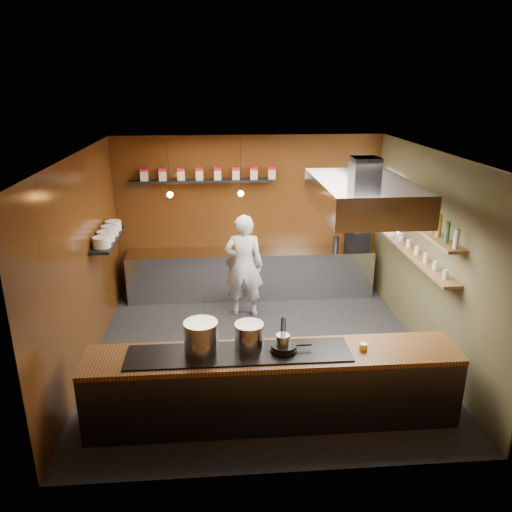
{
  "coord_description": "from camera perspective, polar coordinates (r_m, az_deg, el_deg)",
  "views": [
    {
      "loc": [
        -0.61,
        -6.68,
        3.92
      ],
      "look_at": [
        -0.04,
        0.4,
        1.42
      ],
      "focal_mm": 35.0,
      "sensor_mm": 36.0,
      "label": 1
    }
  ],
  "objects": [
    {
      "name": "prep_counter",
      "position": [
        9.53,
        -0.58,
        -1.96
      ],
      "size": [
        4.6,
        0.65,
        0.9
      ],
      "primitive_type": "cube",
      "color": "silver",
      "rests_on": "floor"
    },
    {
      "name": "espresso_machine",
      "position": [
        9.65,
        11.49,
        1.88
      ],
      "size": [
        0.45,
        0.44,
        0.35
      ],
      "primitive_type": "cube",
      "rotation": [
        0.0,
        0.0,
        0.35
      ],
      "color": "black",
      "rests_on": "prep_counter"
    },
    {
      "name": "window_pane",
      "position": [
        9.15,
        15.18,
        5.97
      ],
      "size": [
        0.0,
        1.0,
        1.0
      ],
      "primitive_type": "plane",
      "rotation": [
        1.57,
        0.0,
        -1.57
      ],
      "color": "white",
      "rests_on": "right_wall"
    },
    {
      "name": "tin_shelf",
      "position": [
        9.21,
        -6.36,
        8.52
      ],
      "size": [
        2.6,
        0.26,
        0.04
      ],
      "primitive_type": "cube",
      "color": "black",
      "rests_on": "back_wall"
    },
    {
      "name": "extractor_hood",
      "position": [
        6.72,
        12.14,
        6.8
      ],
      "size": [
        1.2,
        2.0,
        0.72
      ],
      "color": "#38383D",
      "rests_on": "ceiling"
    },
    {
      "name": "storage_tins",
      "position": [
        9.18,
        -5.45,
        9.35
      ],
      "size": [
        2.43,
        0.13,
        0.22
      ],
      "color": "beige",
      "rests_on": "tin_shelf"
    },
    {
      "name": "stockpot_large",
      "position": [
        5.85,
        -6.28,
        -9.21
      ],
      "size": [
        0.41,
        0.41,
        0.38
      ],
      "primitive_type": "cylinder",
      "rotation": [
        0.0,
        0.0,
        -0.05
      ],
      "color": "silver",
      "rests_on": "pass_counter"
    },
    {
      "name": "pass_counter",
      "position": [
        6.17,
        1.9,
        -14.63
      ],
      "size": [
        4.4,
        0.72,
        0.94
      ],
      "color": "#38383D",
      "rests_on": "floor"
    },
    {
      "name": "floor",
      "position": [
        7.77,
        0.56,
        -10.9
      ],
      "size": [
        5.0,
        5.0,
        0.0
      ],
      "primitive_type": "plane",
      "color": "black",
      "rests_on": "ground"
    },
    {
      "name": "ceiling",
      "position": [
        6.77,
        0.65,
        11.59
      ],
      "size": [
        5.0,
        5.0,
        0.0
      ],
      "primitive_type": "plane",
      "rotation": [
        3.14,
        0.0,
        0.0
      ],
      "color": "silver",
      "rests_on": "back_wall"
    },
    {
      "name": "bottle_shelf_lower",
      "position": [
        7.97,
        17.4,
        0.43
      ],
      "size": [
        0.26,
        2.8,
        0.04
      ],
      "primitive_type": "cube",
      "color": "olive",
      "rests_on": "right_wall"
    },
    {
      "name": "back_wall",
      "position": [
        9.51,
        -0.74,
        4.67
      ],
      "size": [
        5.0,
        0.0,
        5.0
      ],
      "primitive_type": "plane",
      "rotation": [
        1.57,
        0.0,
        0.0
      ],
      "color": "#3E220B",
      "rests_on": "ground"
    },
    {
      "name": "wine_glasses",
      "position": [
        7.94,
        17.46,
        1.01
      ],
      "size": [
        0.07,
        2.37,
        0.13
      ],
      "color": "silver",
      "rests_on": "bottle_shelf_lower"
    },
    {
      "name": "utensil_crock",
      "position": [
        5.89,
        3.09,
        -9.87
      ],
      "size": [
        0.21,
        0.21,
        0.21
      ],
      "primitive_type": "cylinder",
      "rotation": [
        0.0,
        0.0,
        -0.42
      ],
      "color": "#BABDC2",
      "rests_on": "pass_counter"
    },
    {
      "name": "pendant_right",
      "position": [
        8.58,
        -1.75,
        7.49
      ],
      "size": [
        0.1,
        0.1,
        0.95
      ],
      "color": "black",
      "rests_on": "ceiling"
    },
    {
      "name": "plate_shelf",
      "position": [
        8.22,
        -16.52,
        1.83
      ],
      "size": [
        0.3,
        1.4,
        0.04
      ],
      "primitive_type": "cube",
      "color": "black",
      "rests_on": "left_wall"
    },
    {
      "name": "butter_jar",
      "position": [
        6.1,
        12.16,
        -10.1
      ],
      "size": [
        0.09,
        0.09,
        0.08
      ],
      "primitive_type": "cylinder",
      "rotation": [
        0.0,
        0.0,
        0.01
      ],
      "color": "yellow",
      "rests_on": "pass_counter"
    },
    {
      "name": "plate_stacks",
      "position": [
        8.2,
        -16.58,
        2.5
      ],
      "size": [
        0.26,
        1.16,
        0.16
      ],
      "color": "white",
      "rests_on": "plate_shelf"
    },
    {
      "name": "bottles",
      "position": [
        7.8,
        17.85,
        4.67
      ],
      "size": [
        0.06,
        2.66,
        0.24
      ],
      "color": "silver",
      "rests_on": "bottle_shelf_upper"
    },
    {
      "name": "right_wall",
      "position": [
        7.76,
        19.33,
        0.09
      ],
      "size": [
        0.0,
        5.0,
        5.0
      ],
      "primitive_type": "plane",
      "rotation": [
        1.57,
        0.0,
        -1.57
      ],
      "color": "#4C4C2B",
      "rests_on": "ground"
    },
    {
      "name": "frying_pan",
      "position": [
        5.92,
        3.21,
        -10.41
      ],
      "size": [
        0.49,
        0.32,
        0.08
      ],
      "color": "black",
      "rests_on": "pass_counter"
    },
    {
      "name": "chef",
      "position": [
        8.59,
        -1.39,
        -1.12
      ],
      "size": [
        0.71,
        0.51,
        1.82
      ],
      "primitive_type": "imported",
      "rotation": [
        0.0,
        0.0,
        3.02
      ],
      "color": "white",
      "rests_on": "floor"
    },
    {
      "name": "bottle_shelf_upper",
      "position": [
        7.84,
        17.75,
        3.68
      ],
      "size": [
        0.26,
        2.8,
        0.04
      ],
      "primitive_type": "cube",
      "color": "olive",
      "rests_on": "right_wall"
    },
    {
      "name": "pendant_left",
      "position": [
        8.6,
        -9.82,
        7.26
      ],
      "size": [
        0.1,
        0.1,
        0.95
      ],
      "color": "black",
      "rests_on": "ceiling"
    },
    {
      "name": "stockpot_small",
      "position": [
        5.9,
        -0.79,
        -9.15
      ],
      "size": [
        0.4,
        0.4,
        0.32
      ],
      "primitive_type": "cylinder",
      "rotation": [
        0.0,
        0.0,
        -0.18
      ],
      "color": "#B8BABF",
      "rests_on": "pass_counter"
    },
    {
      "name": "left_wall",
      "position": [
        7.35,
        -19.19,
        -0.93
      ],
      "size": [
        0.0,
        5.0,
        5.0
      ],
      "primitive_type": "plane",
      "rotation": [
        1.57,
        0.0,
        1.57
      ],
      "color": "#3E220B",
      "rests_on": "ground"
    }
  ]
}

